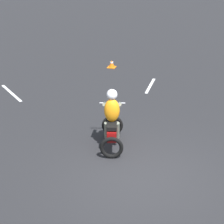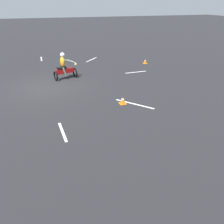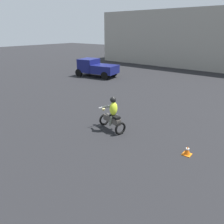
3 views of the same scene
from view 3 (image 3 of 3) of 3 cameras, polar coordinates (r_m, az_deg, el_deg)
motorcycle_rider_background at (r=10.25m, az=0.11°, el=-0.97°), size 1.56×0.97×1.66m
pickup_truck at (r=22.56m, az=-4.20°, el=11.55°), size 4.39×2.59×1.73m
traffic_cone_far_right at (r=8.95m, az=19.08°, el=-9.50°), size 0.32×0.32×0.37m
utility_pole_far at (r=28.26m, az=26.79°, el=17.80°), size 0.24×0.24×8.16m
building_backdrop at (r=31.67m, az=27.31°, el=16.61°), size 31.33×9.26×6.84m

